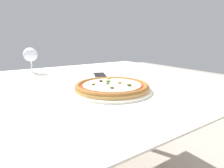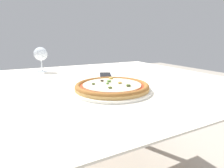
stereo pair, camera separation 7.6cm
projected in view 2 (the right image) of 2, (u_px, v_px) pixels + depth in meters
The scene contains 4 objects.
dining_table at pixel (89, 96), 0.95m from camera, with size 1.43×1.18×0.75m.
pizza_plate at pixel (112, 87), 0.76m from camera, with size 0.33×0.33×0.04m.
wine_glass_far_left at pixel (41, 54), 1.19m from camera, with size 0.08×0.08×0.16m.
cell_phone at pixel (105, 75), 1.07m from camera, with size 0.12×0.16×0.01m.
Camera 2 is at (-0.32, -0.86, 0.96)m, focal length 30.00 mm.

